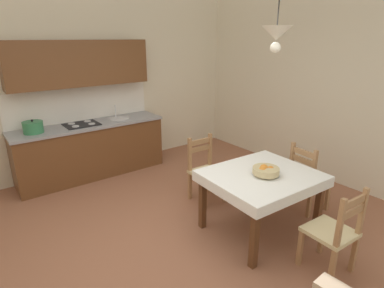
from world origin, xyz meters
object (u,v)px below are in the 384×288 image
at_px(dining_chair_kitchen_side, 206,171).
at_px(pendant_lamp, 277,34).
at_px(kitchen_cabinetry, 88,126).
at_px(dining_chair_camera_side, 334,233).
at_px(dining_table, 261,183).
at_px(dining_chair_window_side, 308,179).
at_px(fruit_bowl, 266,171).

xyz_separation_m(dining_chair_kitchen_side, pendant_lamp, (0.08, -0.98, 1.83)).
distance_m(kitchen_cabinetry, pendant_lamp, 3.36).
distance_m(dining_chair_kitchen_side, dining_chair_camera_side, 1.89).
height_order(dining_chair_camera_side, pendant_lamp, pendant_lamp).
xyz_separation_m(dining_table, dining_chair_window_side, (0.90, -0.04, -0.18)).
bearing_deg(dining_chair_camera_side, dining_chair_kitchen_side, 91.41).
bearing_deg(dining_chair_camera_side, fruit_bowl, 92.70).
bearing_deg(dining_chair_kitchen_side, dining_chair_camera_side, -88.59).
bearing_deg(dining_table, kitchen_cabinetry, 109.12).
relative_size(kitchen_cabinetry, fruit_bowl, 8.03).
relative_size(dining_chair_camera_side, dining_chair_window_side, 1.00).
relative_size(kitchen_cabinetry, dining_table, 1.88).
bearing_deg(fruit_bowl, dining_chair_window_side, 1.26).
relative_size(dining_chair_window_side, fruit_bowl, 3.10).
relative_size(kitchen_cabinetry, dining_chair_kitchen_side, 2.59).
bearing_deg(dining_table, pendant_lamp, 0.73).
distance_m(kitchen_cabinetry, dining_table, 3.03).
xyz_separation_m(kitchen_cabinetry, fruit_bowl, (0.98, -2.92, -0.04)).
xyz_separation_m(kitchen_cabinetry, pendant_lamp, (1.05, -2.86, 1.41)).
distance_m(dining_chair_camera_side, pendant_lamp, 2.04).
relative_size(dining_table, dining_chair_kitchen_side, 1.38).
distance_m(dining_chair_kitchen_side, dining_chair_window_side, 1.38).
relative_size(dining_chair_kitchen_side, pendant_lamp, 1.16).
height_order(kitchen_cabinetry, dining_chair_window_side, kitchen_cabinetry).
xyz_separation_m(dining_table, pendant_lamp, (0.06, 0.00, 1.64)).
distance_m(kitchen_cabinetry, dining_chair_kitchen_side, 2.15).
xyz_separation_m(dining_chair_kitchen_side, fruit_bowl, (0.01, -1.04, 0.37)).
distance_m(kitchen_cabinetry, fruit_bowl, 3.08).
relative_size(fruit_bowl, pendant_lamp, 0.37).
bearing_deg(dining_chair_window_side, kitchen_cabinetry, 123.13).
bearing_deg(kitchen_cabinetry, dining_table, -70.88).
xyz_separation_m(kitchen_cabinetry, dining_chair_window_side, (1.89, -2.90, -0.41)).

